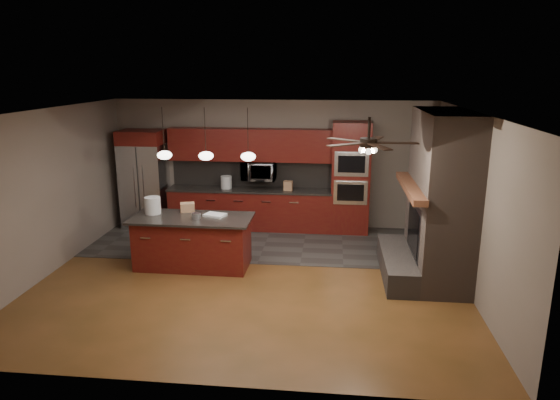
# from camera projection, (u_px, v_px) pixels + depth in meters

# --- Properties ---
(ground) EXTENTS (7.00, 7.00, 0.00)m
(ground) POSITION_uv_depth(u_px,v_px,m) (252.00, 278.00, 8.47)
(ground) COLOR brown
(ground) RESTS_ON ground
(ceiling) EXTENTS (7.00, 6.00, 0.02)m
(ceiling) POSITION_uv_depth(u_px,v_px,m) (249.00, 111.00, 7.76)
(ceiling) COLOR white
(ceiling) RESTS_ON back_wall
(back_wall) EXTENTS (7.00, 0.02, 2.80)m
(back_wall) POSITION_uv_depth(u_px,v_px,m) (273.00, 164.00, 11.00)
(back_wall) COLOR slate
(back_wall) RESTS_ON ground
(right_wall) EXTENTS (0.02, 6.00, 2.80)m
(right_wall) POSITION_uv_depth(u_px,v_px,m) (473.00, 204.00, 7.76)
(right_wall) COLOR slate
(right_wall) RESTS_ON ground
(left_wall) EXTENTS (0.02, 6.00, 2.80)m
(left_wall) POSITION_uv_depth(u_px,v_px,m) (48.00, 193.00, 8.48)
(left_wall) COLOR slate
(left_wall) RESTS_ON ground
(slate_tile_patch) EXTENTS (7.00, 2.40, 0.01)m
(slate_tile_patch) POSITION_uv_depth(u_px,v_px,m) (266.00, 242.00, 10.20)
(slate_tile_patch) COLOR #393733
(slate_tile_patch) RESTS_ON ground
(fireplace_column) EXTENTS (1.30, 2.10, 2.80)m
(fireplace_column) POSITION_uv_depth(u_px,v_px,m) (437.00, 203.00, 8.22)
(fireplace_column) COLOR brown
(fireplace_column) RESTS_ON ground
(back_cabinetry) EXTENTS (3.59, 0.64, 2.20)m
(back_cabinetry) POSITION_uv_depth(u_px,v_px,m) (250.00, 189.00, 10.93)
(back_cabinetry) COLOR #5B1B10
(back_cabinetry) RESTS_ON ground
(oven_tower) EXTENTS (0.80, 0.63, 2.38)m
(oven_tower) POSITION_uv_depth(u_px,v_px,m) (350.00, 178.00, 10.59)
(oven_tower) COLOR #5B1B10
(oven_tower) RESTS_ON ground
(microwave) EXTENTS (0.73, 0.41, 0.50)m
(microwave) POSITION_uv_depth(u_px,v_px,m) (259.00, 171.00, 10.82)
(microwave) COLOR silver
(microwave) RESTS_ON back_cabinetry
(refrigerator) EXTENTS (0.93, 0.75, 2.16)m
(refrigerator) POSITION_uv_depth(u_px,v_px,m) (144.00, 179.00, 11.01)
(refrigerator) COLOR silver
(refrigerator) RESTS_ON ground
(kitchen_island) EXTENTS (2.12, 0.98, 0.92)m
(kitchen_island) POSITION_uv_depth(u_px,v_px,m) (193.00, 242.00, 8.86)
(kitchen_island) COLOR #5B1B10
(kitchen_island) RESTS_ON ground
(white_bucket) EXTENTS (0.31, 0.31, 0.30)m
(white_bucket) POSITION_uv_depth(u_px,v_px,m) (153.00, 205.00, 8.92)
(white_bucket) COLOR silver
(white_bucket) RESTS_ON kitchen_island
(paint_can) EXTENTS (0.16, 0.16, 0.10)m
(paint_can) POSITION_uv_depth(u_px,v_px,m) (196.00, 216.00, 8.63)
(paint_can) COLOR #ADAEB2
(paint_can) RESTS_ON kitchen_island
(paint_tray) EXTENTS (0.42, 0.35, 0.04)m
(paint_tray) POSITION_uv_depth(u_px,v_px,m) (215.00, 215.00, 8.81)
(paint_tray) COLOR white
(paint_tray) RESTS_ON kitchen_island
(cardboard_box) EXTENTS (0.29, 0.25, 0.16)m
(cardboard_box) POSITION_uv_depth(u_px,v_px,m) (188.00, 207.00, 9.07)
(cardboard_box) COLOR #AD7D59
(cardboard_box) RESTS_ON kitchen_island
(counter_bucket) EXTENTS (0.32, 0.32, 0.27)m
(counter_bucket) POSITION_uv_depth(u_px,v_px,m) (226.00, 182.00, 10.91)
(counter_bucket) COLOR silver
(counter_bucket) RESTS_ON back_cabinetry
(counter_box) EXTENTS (0.20, 0.16, 0.21)m
(counter_box) POSITION_uv_depth(u_px,v_px,m) (288.00, 186.00, 10.73)
(counter_box) COLOR #A37754
(counter_box) RESTS_ON back_cabinetry
(pendant_left) EXTENTS (0.26, 0.26, 0.92)m
(pendant_left) POSITION_uv_depth(u_px,v_px,m) (165.00, 155.00, 8.82)
(pendant_left) COLOR black
(pendant_left) RESTS_ON ceiling
(pendant_center) EXTENTS (0.26, 0.26, 0.92)m
(pendant_center) POSITION_uv_depth(u_px,v_px,m) (206.00, 156.00, 8.74)
(pendant_center) COLOR black
(pendant_center) RESTS_ON ceiling
(pendant_right) EXTENTS (0.26, 0.26, 0.92)m
(pendant_right) POSITION_uv_depth(u_px,v_px,m) (248.00, 156.00, 8.66)
(pendant_right) COLOR black
(pendant_right) RESTS_ON ceiling
(ceiling_fan) EXTENTS (1.27, 1.33, 0.41)m
(ceiling_fan) POSITION_uv_depth(u_px,v_px,m) (369.00, 142.00, 6.90)
(ceiling_fan) COLOR black
(ceiling_fan) RESTS_ON ceiling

